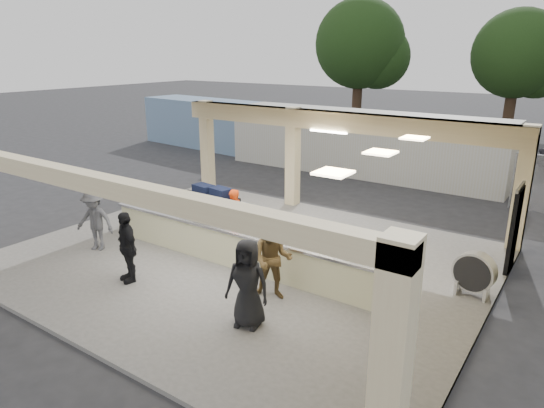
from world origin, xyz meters
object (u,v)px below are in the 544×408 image
Objects in this scene: passenger_a at (272,259)px; container_white at (362,143)px; container_blue at (219,125)px; baggage_handler at (233,217)px; drum_fan at (474,272)px; passenger_c at (95,220)px; passenger_b at (127,247)px; luggage_cart at (209,209)px; baggage_counter at (233,246)px; passenger_d at (248,283)px.

container_white reaches higher than passenger_a.
container_white reaches higher than container_blue.
passenger_a reaches higher than baggage_handler.
passenger_c is (-9.22, -3.13, 0.30)m from drum_fan.
baggage_handler is 0.94× the size of passenger_b.
passenger_a is 12.74m from container_white.
baggage_handler is (1.07, -0.17, -0.01)m from luggage_cart.
container_blue reaches higher than baggage_counter.
passenger_a reaches higher than passenger_b.
baggage_counter is 4.83× the size of passenger_c.
passenger_a is at bearing 62.18° from baggage_handler.
passenger_b is 2.38m from passenger_c.
passenger_a reaches higher than drum_fan.
passenger_d is 0.14× the size of container_white.
baggage_counter is 16.38m from container_blue.
drum_fan is at bearing 17.64° from baggage_counter.
drum_fan is (5.50, 1.75, 0.06)m from baggage_counter.
container_white is (-3.46, 12.25, 0.35)m from passenger_a.
passenger_d reaches higher than drum_fan.
passenger_a reaches higher than passenger_c.
passenger_a is at bearing -40.70° from container_blue.
drum_fan is at bearing 12.56° from luggage_cart.
baggage_counter is at bearing 1.42° from passenger_c.
baggage_counter is 2.11m from passenger_a.
container_white reaches higher than baggage_handler.
passenger_c is 12.90m from container_white.
passenger_d is (-3.42, -3.87, 0.36)m from drum_fan.
baggage_counter is at bearing 75.87° from passenger_b.
passenger_b is at bearing -89.15° from container_white.
passenger_c reaches higher than baggage_counter.
passenger_a is at bearing 40.63° from passenger_b.
drum_fan is 0.08× the size of container_white.
luggage_cart is 1.55× the size of passenger_d.
baggage_counter is at bearing -43.13° from container_blue.
passenger_a is at bearing -74.00° from container_white.
passenger_a is (1.85, -0.91, 0.44)m from baggage_counter.
passenger_c is (-2.25, 0.77, -0.02)m from passenger_b.
container_blue is at bearing 143.32° from passenger_b.
passenger_b is at bearing 174.94° from passenger_a.
passenger_d is 19.33m from container_blue.
drum_fan is at bearing 104.90° from baggage_handler.
passenger_d is (0.23, -1.21, -0.01)m from passenger_a.
container_white is (-3.70, 13.46, 0.37)m from passenger_d.
baggage_handler is 15.06m from container_blue.
passenger_d is (2.89, -3.16, 0.10)m from baggage_handler.
baggage_counter is at bearing 128.15° from passenger_a.
luggage_cart is at bearing -167.81° from drum_fan.
passenger_d is 0.18× the size of container_blue.
passenger_b is 0.17× the size of container_blue.
container_blue reaches higher than baggage_handler.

